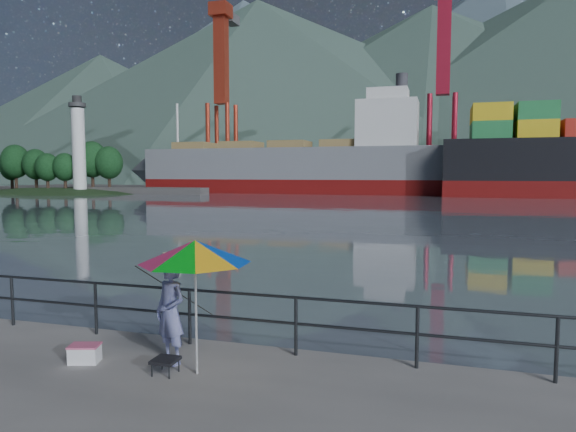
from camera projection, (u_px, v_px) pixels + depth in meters
The scene contains 11 objects.
harbor_water at pixel (421, 185), 132.02m from camera, with size 500.00×280.00×0.00m, color #545F69.
far_dock at pixel (469, 190), 93.85m from camera, with size 200.00×40.00×0.40m, color #514F4C.
guardrail at pixel (141, 312), 9.56m from camera, with size 22.00×0.06×1.03m.
mountains at pixel (538, 86), 192.06m from camera, with size 600.00×332.80×80.00m.
lighthouse_islet at pixel (53, 190), 82.89m from camera, with size 48.00×26.40×19.20m.
fisherman at pixel (171, 313), 8.32m from camera, with size 0.61×0.40×1.68m, color navy.
beach_umbrella at pixel (195, 252), 7.77m from camera, with size 2.15×2.15×2.09m.
folding_stool at pixel (165, 366), 7.91m from camera, with size 0.38×0.38×0.25m.
cooler_bag at pixel (85, 354), 8.40m from camera, with size 0.46×0.31×0.27m, color white.
fishing_rod at pixel (177, 339), 9.56m from camera, with size 0.02×0.02×2.16m, color black.
bulk_carrier at pixel (302, 166), 83.04m from camera, with size 48.69×8.43×14.50m.
Camera 1 is at (5.32, -6.49, 3.11)m, focal length 32.00 mm.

